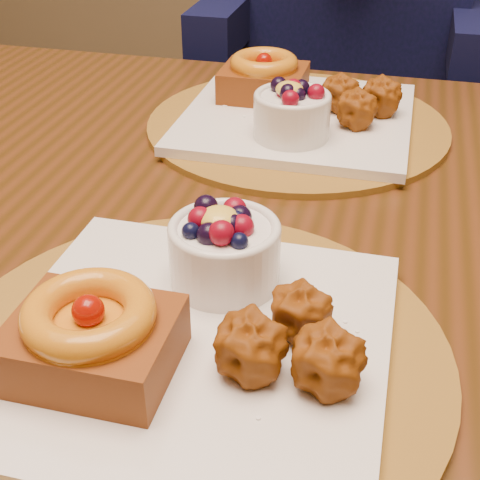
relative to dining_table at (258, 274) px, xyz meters
name	(u,v)px	position (x,y,z in m)	size (l,w,h in m)	color
dining_table	(258,274)	(0.00, 0.00, 0.00)	(1.60, 0.90, 0.76)	#3B230A
place_setting_near	(190,328)	(0.00, -0.22, 0.10)	(0.38, 0.38, 0.09)	brown
place_setting_far	(295,111)	(0.00, 0.22, 0.10)	(0.38, 0.38, 0.09)	brown
chair_far	(345,117)	(0.01, 0.88, -0.17)	(0.47, 0.47, 0.92)	black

